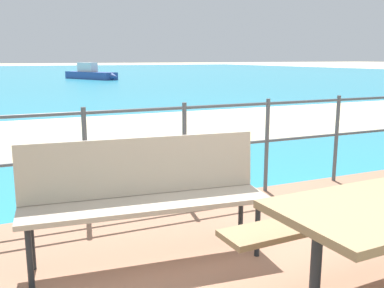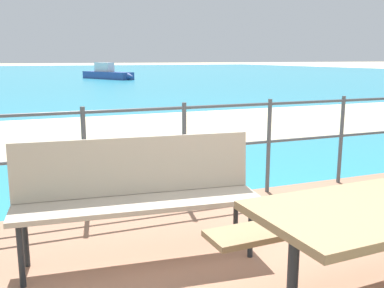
{
  "view_description": "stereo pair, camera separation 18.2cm",
  "coord_description": "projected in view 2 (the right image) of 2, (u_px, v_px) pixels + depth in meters",
  "views": [
    {
      "loc": [
        -1.65,
        -1.41,
        1.53
      ],
      "look_at": [
        0.09,
        2.48,
        0.67
      ],
      "focal_mm": 40.22,
      "sensor_mm": 36.0,
      "label": 1
    },
    {
      "loc": [
        -1.49,
        -1.49,
        1.53
      ],
      "look_at": [
        0.09,
        2.48,
        0.67
      ],
      "focal_mm": 40.22,
      "sensor_mm": 36.0,
      "label": 2
    }
  ],
  "objects": [
    {
      "name": "park_bench",
      "position": [
        138.0,
        187.0,
        3.13
      ],
      "size": [
        1.79,
        0.59,
        0.89
      ],
      "rotation": [
        0.0,
        0.0,
        -0.1
      ],
      "color": "tan",
      "rests_on": "patio_paving"
    },
    {
      "name": "sea_water",
      "position": [
        38.0,
        75.0,
        38.64
      ],
      "size": [
        90.0,
        90.0,
        0.01
      ],
      "primitive_type": "cube",
      "color": "teal",
      "rests_on": "ground"
    },
    {
      "name": "beach_strip",
      "position": [
        100.0,
        131.0,
        9.03
      ],
      "size": [
        54.0,
        4.66,
        0.01
      ],
      "primitive_type": "cube",
      "rotation": [
        0.0,
        0.0,
        -0.0
      ],
      "color": "beige",
      "rests_on": "ground"
    },
    {
      "name": "railing_fence",
      "position": [
        184.0,
        142.0,
        4.31
      ],
      "size": [
        5.94,
        0.04,
        1.03
      ],
      "color": "#4C5156",
      "rests_on": "patio_paving"
    },
    {
      "name": "boat_near",
      "position": [
        108.0,
        74.0,
        30.68
      ],
      "size": [
        2.97,
        5.03,
        1.16
      ],
      "rotation": [
        0.0,
        0.0,
        5.16
      ],
      "color": "#2D478C",
      "rests_on": "sea_water"
    }
  ]
}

